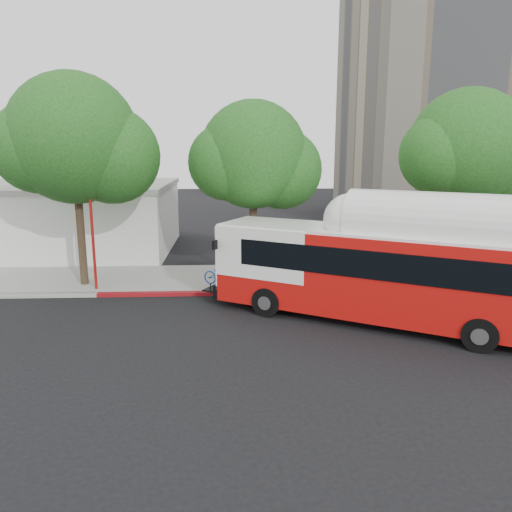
{
  "coord_description": "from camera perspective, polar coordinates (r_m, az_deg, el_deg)",
  "views": [
    {
      "loc": [
        -1.9,
        -17.56,
        6.54
      ],
      "look_at": [
        -1.0,
        3.0,
        1.97
      ],
      "focal_mm": 35.0,
      "sensor_mm": 36.0,
      "label": 1
    }
  ],
  "objects": [
    {
      "name": "ground",
      "position": [
        18.84,
        3.47,
        -7.82
      ],
      "size": [
        120.0,
        120.0,
        0.0
      ],
      "primitive_type": "plane",
      "color": "black",
      "rests_on": "ground"
    },
    {
      "name": "sidewalk",
      "position": [
        24.99,
        1.94,
        -2.48
      ],
      "size": [
        60.0,
        5.0,
        0.15
      ],
      "primitive_type": "cube",
      "color": "gray",
      "rests_on": "ground"
    },
    {
      "name": "curb_strip",
      "position": [
        22.5,
        2.45,
        -4.19
      ],
      "size": [
        60.0,
        0.3,
        0.15
      ],
      "primitive_type": "cube",
      "color": "gray",
      "rests_on": "ground"
    },
    {
      "name": "red_curb_segment",
      "position": [
        22.44,
        -5.23,
        -4.26
      ],
      "size": [
        10.0,
        0.32,
        0.16
      ],
      "primitive_type": "cube",
      "color": "maroon",
      "rests_on": "ground"
    },
    {
      "name": "street_tree_left",
      "position": [
        24.05,
        -18.94,
        12.02
      ],
      "size": [
        6.67,
        5.8,
        9.74
      ],
      "color": "#2D2116",
      "rests_on": "ground"
    },
    {
      "name": "street_tree_mid",
      "position": [
        23.67,
        0.67,
        10.99
      ],
      "size": [
        5.75,
        5.0,
        8.62
      ],
      "color": "#2D2116",
      "rests_on": "ground"
    },
    {
      "name": "street_tree_right",
      "position": [
        26.03,
        23.77,
        10.86
      ],
      "size": [
        6.21,
        5.4,
        9.18
      ],
      "color": "#2D2116",
      "rests_on": "ground"
    },
    {
      "name": "apartment_tower",
      "position": [
        50.94,
        22.63,
        24.19
      ],
      "size": [
        18.0,
        18.0,
        37.0
      ],
      "color": "gray",
      "rests_on": "ground"
    },
    {
      "name": "low_commercial_bldg",
      "position": [
        34.08,
        -23.34,
        4.1
      ],
      "size": [
        16.2,
        10.2,
        4.25
      ],
      "color": "silver",
      "rests_on": "ground"
    },
    {
      "name": "transit_bus",
      "position": [
        19.01,
        14.35,
        -2.09
      ],
      "size": [
        12.94,
        8.67,
        4.0
      ],
      "rotation": [
        0.0,
        0.0,
        -0.51
      ],
      "color": "#B80F0C",
      "rests_on": "ground"
    },
    {
      "name": "signal_pole",
      "position": [
        23.44,
        -18.12,
        1.61
      ],
      "size": [
        0.13,
        0.43,
        4.59
      ],
      "color": "#A41411",
      "rests_on": "ground"
    }
  ]
}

